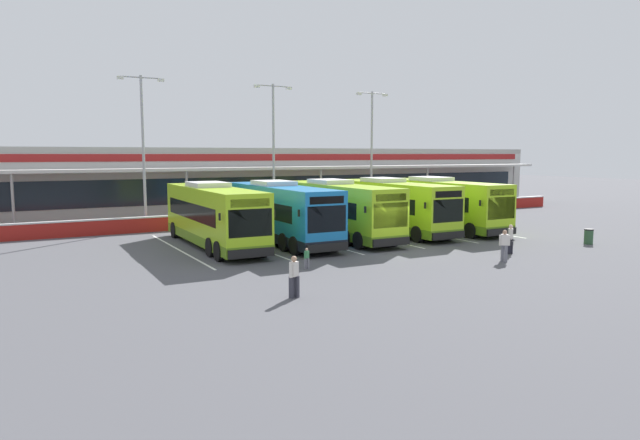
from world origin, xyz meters
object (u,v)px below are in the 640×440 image
object	(u,v)px
coach_bus_centre	(337,211)
lamp_post_centre	(274,144)
pedestrian_child	(307,258)
pedestrian_with_handbag	(510,238)
lamp_post_west	(143,142)
litter_bin	(589,236)
coach_bus_leftmost	(213,217)
pedestrian_in_dark_coat	(504,245)
coach_bus_left_centre	(280,214)
pedestrian_near_bin	(294,275)
coach_bus_right_centre	(390,207)
lamp_post_east	(372,145)
coach_bus_rightmost	(439,205)

from	to	relation	value
coach_bus_centre	lamp_post_centre	size ratio (longest dim) A/B	1.11
pedestrian_child	lamp_post_centre	xyz separation A→B (m)	(6.69, 18.49, 5.75)
pedestrian_with_handbag	lamp_post_west	world-z (taller)	lamp_post_west
pedestrian_with_handbag	litter_bin	xyz separation A→B (m)	(6.84, 0.12, -0.39)
coach_bus_leftmost	pedestrian_in_dark_coat	xyz separation A→B (m)	(11.44, -11.71, -0.91)
pedestrian_with_handbag	lamp_post_centre	bearing A→B (deg)	103.71
lamp_post_west	lamp_post_centre	xyz separation A→B (m)	(10.27, 0.06, 0.00)
coach_bus_leftmost	pedestrian_with_handbag	bearing A→B (deg)	-37.52
coach_bus_left_centre	pedestrian_near_bin	xyz separation A→B (m)	(-5.38, -12.79, -0.91)
pedestrian_in_dark_coat	lamp_post_west	bearing A→B (deg)	121.45
coach_bus_left_centre	coach_bus_centre	size ratio (longest dim) A/B	1.00
pedestrian_near_bin	coach_bus_right_centre	bearing A→B (deg)	43.08
lamp_post_east	lamp_post_centre	bearing A→B (deg)	-175.75
coach_bus_left_centre	pedestrian_child	world-z (taller)	coach_bus_left_centre
pedestrian_child	coach_bus_left_centre	bearing A→B (deg)	73.54
coach_bus_centre	pedestrian_with_handbag	size ratio (longest dim) A/B	7.52
coach_bus_left_centre	coach_bus_leftmost	bearing A→B (deg)	175.43
lamp_post_centre	litter_bin	world-z (taller)	lamp_post_centre
coach_bus_right_centre	pedestrian_child	world-z (taller)	coach_bus_right_centre
coach_bus_leftmost	pedestrian_child	world-z (taller)	coach_bus_leftmost
coach_bus_leftmost	pedestrian_in_dark_coat	bearing A→B (deg)	-45.69
coach_bus_right_centre	pedestrian_near_bin	distance (m)	19.13
pedestrian_child	lamp_post_west	bearing A→B (deg)	101.02
coach_bus_rightmost	pedestrian_child	bearing A→B (deg)	-151.86
coach_bus_centre	litter_bin	distance (m)	15.52
lamp_post_east	coach_bus_right_centre	bearing A→B (deg)	-117.92
pedestrian_child	pedestrian_in_dark_coat	bearing A→B (deg)	-18.55
coach_bus_leftmost	coach_bus_right_centre	xyz separation A→B (m)	(12.74, -0.07, 0.00)
coach_bus_centre	coach_bus_leftmost	bearing A→B (deg)	176.89
pedestrian_near_bin	lamp_post_east	world-z (taller)	lamp_post_east
lamp_post_west	pedestrian_with_handbag	bearing A→B (deg)	-53.06
coach_bus_right_centre	lamp_post_east	distance (m)	13.06
pedestrian_child	pedestrian_near_bin	bearing A→B (deg)	-122.62
pedestrian_child	lamp_post_east	xyz separation A→B (m)	(16.72, 19.23, 5.75)
coach_bus_rightmost	litter_bin	bearing A→B (deg)	-70.99
pedestrian_child	lamp_post_west	world-z (taller)	lamp_post_west
pedestrian_with_handbag	litter_bin	world-z (taller)	pedestrian_with_handbag
coach_bus_rightmost	pedestrian_near_bin	bearing A→B (deg)	-144.85
coach_bus_centre	coach_bus_rightmost	distance (m)	8.65
coach_bus_right_centre	pedestrian_with_handbag	bearing A→B (deg)	-86.28
coach_bus_leftmost	coach_bus_centre	world-z (taller)	same
pedestrian_in_dark_coat	pedestrian_child	world-z (taller)	pedestrian_in_dark_coat
coach_bus_centre	coach_bus_right_centre	size ratio (longest dim) A/B	1.00
coach_bus_leftmost	coach_bus_rightmost	distance (m)	16.88
lamp_post_west	litter_bin	xyz separation A→B (m)	(22.07, -20.13, -5.82)
coach_bus_rightmost	lamp_post_centre	size ratio (longest dim) A/B	1.11
coach_bus_centre	pedestrian_near_bin	xyz separation A→B (m)	(-9.43, -12.68, -0.91)
litter_bin	pedestrian_with_handbag	bearing A→B (deg)	-178.97
coach_bus_leftmost	lamp_post_centre	world-z (taller)	lamp_post_centre
coach_bus_leftmost	pedestrian_child	xyz separation A→B (m)	(1.77, -8.47, -1.24)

